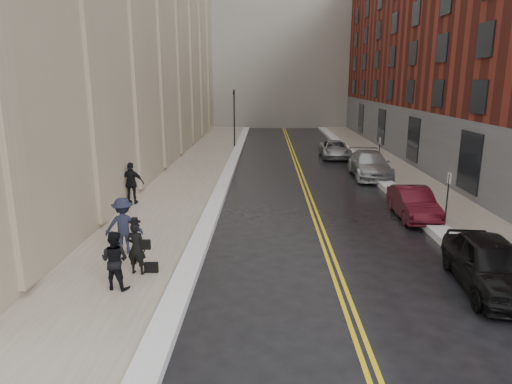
{
  "coord_description": "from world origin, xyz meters",
  "views": [
    {
      "loc": [
        0.25,
        -10.77,
        5.98
      ],
      "look_at": [
        -0.15,
        7.03,
        1.6
      ],
      "focal_mm": 32.0,
      "sensor_mm": 36.0,
      "label": 1
    }
  ],
  "objects_px": {
    "car_black": "(491,264)",
    "car_maroon": "(413,203)",
    "pedestrian_main": "(136,248)",
    "pedestrian_b": "(124,226)",
    "car_silver_far": "(335,149)",
    "car_silver_near": "(370,165)",
    "pedestrian_c": "(132,183)",
    "pedestrian_a": "(115,260)"
  },
  "relations": [
    {
      "from": "pedestrian_c",
      "to": "car_black",
      "type": "bearing_deg",
      "value": 146.9
    },
    {
      "from": "car_silver_far",
      "to": "pedestrian_b",
      "type": "relative_size",
      "value": 2.42
    },
    {
      "from": "car_silver_near",
      "to": "pedestrian_b",
      "type": "bearing_deg",
      "value": -127.9
    },
    {
      "from": "pedestrian_b",
      "to": "car_silver_far",
      "type": "bearing_deg",
      "value": -125.29
    },
    {
      "from": "pedestrian_main",
      "to": "car_black",
      "type": "bearing_deg",
      "value": -172.52
    },
    {
      "from": "pedestrian_b",
      "to": "pedestrian_c",
      "type": "height_order",
      "value": "pedestrian_c"
    },
    {
      "from": "car_maroon",
      "to": "pedestrian_main",
      "type": "height_order",
      "value": "pedestrian_main"
    },
    {
      "from": "car_silver_near",
      "to": "pedestrian_a",
      "type": "height_order",
      "value": "pedestrian_a"
    },
    {
      "from": "car_black",
      "to": "pedestrian_b",
      "type": "distance_m",
      "value": 11.66
    },
    {
      "from": "pedestrian_b",
      "to": "pedestrian_a",
      "type": "bearing_deg",
      "value": 92.75
    },
    {
      "from": "car_black",
      "to": "car_silver_far",
      "type": "bearing_deg",
      "value": 98.19
    },
    {
      "from": "pedestrian_a",
      "to": "pedestrian_c",
      "type": "bearing_deg",
      "value": -62.77
    },
    {
      "from": "pedestrian_c",
      "to": "pedestrian_b",
      "type": "bearing_deg",
      "value": 104.4
    },
    {
      "from": "car_maroon",
      "to": "pedestrian_c",
      "type": "height_order",
      "value": "pedestrian_c"
    },
    {
      "from": "car_maroon",
      "to": "pedestrian_b",
      "type": "xyz_separation_m",
      "value": [
        -11.43,
        -4.89,
        0.46
      ]
    },
    {
      "from": "car_maroon",
      "to": "pedestrian_c",
      "type": "bearing_deg",
      "value": 174.22
    },
    {
      "from": "car_black",
      "to": "car_maroon",
      "type": "bearing_deg",
      "value": 95.45
    },
    {
      "from": "car_silver_near",
      "to": "pedestrian_b",
      "type": "height_order",
      "value": "pedestrian_b"
    },
    {
      "from": "pedestrian_b",
      "to": "car_silver_near",
      "type": "bearing_deg",
      "value": -139.09
    },
    {
      "from": "pedestrian_a",
      "to": "car_silver_near",
      "type": "bearing_deg",
      "value": -109.31
    },
    {
      "from": "car_silver_far",
      "to": "car_maroon",
      "type": "bearing_deg",
      "value": -84.79
    },
    {
      "from": "pedestrian_a",
      "to": "pedestrian_b",
      "type": "height_order",
      "value": "pedestrian_b"
    },
    {
      "from": "car_silver_near",
      "to": "pedestrian_a",
      "type": "relative_size",
      "value": 3.18
    },
    {
      "from": "car_black",
      "to": "car_silver_far",
      "type": "relative_size",
      "value": 0.96
    },
    {
      "from": "car_black",
      "to": "car_silver_near",
      "type": "bearing_deg",
      "value": 95.45
    },
    {
      "from": "car_silver_near",
      "to": "pedestrian_b",
      "type": "relative_size",
      "value": 2.79
    },
    {
      "from": "car_black",
      "to": "pedestrian_c",
      "type": "relative_size",
      "value": 2.25
    },
    {
      "from": "car_black",
      "to": "pedestrian_c",
      "type": "distance_m",
      "value": 15.64
    },
    {
      "from": "pedestrian_main",
      "to": "car_silver_near",
      "type": "bearing_deg",
      "value": -113.87
    },
    {
      "from": "car_silver_far",
      "to": "pedestrian_main",
      "type": "bearing_deg",
      "value": -111.02
    },
    {
      "from": "car_black",
      "to": "pedestrian_b",
      "type": "height_order",
      "value": "pedestrian_b"
    },
    {
      "from": "car_maroon",
      "to": "pedestrian_c",
      "type": "relative_size",
      "value": 2.02
    },
    {
      "from": "car_silver_near",
      "to": "pedestrian_b",
      "type": "distance_m",
      "value": 17.86
    },
    {
      "from": "car_silver_far",
      "to": "pedestrian_b",
      "type": "height_order",
      "value": "pedestrian_b"
    },
    {
      "from": "car_silver_far",
      "to": "pedestrian_b",
      "type": "distance_m",
      "value": 23.54
    },
    {
      "from": "car_maroon",
      "to": "car_silver_far",
      "type": "distance_m",
      "value": 16.3
    },
    {
      "from": "pedestrian_b",
      "to": "car_maroon",
      "type": "bearing_deg",
      "value": -166.12
    },
    {
      "from": "car_black",
      "to": "car_silver_near",
      "type": "height_order",
      "value": "car_silver_near"
    },
    {
      "from": "pedestrian_a",
      "to": "pedestrian_c",
      "type": "xyz_separation_m",
      "value": [
        -2.16,
        9.19,
        0.16
      ]
    },
    {
      "from": "car_black",
      "to": "pedestrian_a",
      "type": "bearing_deg",
      "value": -171.85
    },
    {
      "from": "pedestrian_b",
      "to": "pedestrian_c",
      "type": "bearing_deg",
      "value": -85.53
    },
    {
      "from": "pedestrian_main",
      "to": "pedestrian_b",
      "type": "height_order",
      "value": "pedestrian_b"
    }
  ]
}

